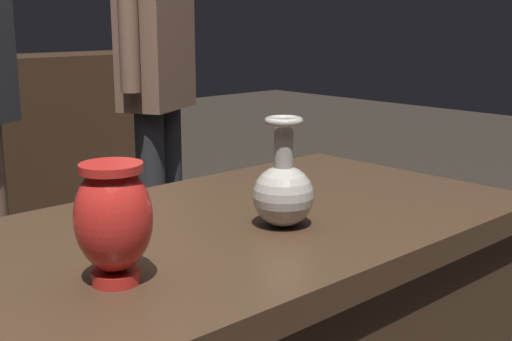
% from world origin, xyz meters
% --- Properties ---
extents(vase_centerpiece, '(0.11, 0.11, 0.20)m').
position_xyz_m(vase_centerpiece, '(0.06, -0.08, 0.87)').
color(vase_centerpiece, gray).
rests_on(vase_centerpiece, display_plinth).
extents(vase_tall_behind, '(0.11, 0.11, 0.17)m').
position_xyz_m(vase_tall_behind, '(-0.30, -0.11, 0.89)').
color(vase_tall_behind, red).
rests_on(vase_tall_behind, display_plinth).
extents(visitor_near_right, '(0.42, 0.31, 1.67)m').
position_xyz_m(visitor_near_right, '(0.70, 1.24, 0.99)').
color(visitor_near_right, '#232328').
rests_on(visitor_near_right, ground_plane).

